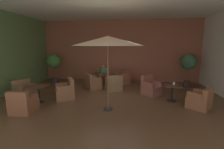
{
  "coord_description": "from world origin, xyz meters",
  "views": [
    {
      "loc": [
        0.96,
        -6.7,
        2.39
      ],
      "look_at": [
        0.0,
        0.4,
        1.06
      ],
      "focal_mm": 26.32,
      "sensor_mm": 36.0,
      "label": 1
    }
  ],
  "objects": [
    {
      "name": "armchair_front_right_east",
      "position": [
        -2.02,
        -0.05,
        0.33
      ],
      "size": [
        1.03,
        1.02,
        0.9
      ],
      "color": "brown",
      "rests_on": "ground_plane"
    },
    {
      "name": "armchair_mid_center_east",
      "position": [
        -0.06,
        1.51,
        0.32
      ],
      "size": [
        0.98,
        0.96,
        0.84
      ],
      "color": "brown",
      "rests_on": "ground_plane"
    },
    {
      "name": "iced_drink_cup",
      "position": [
        2.65,
        0.34,
        0.75
      ],
      "size": [
        0.08,
        0.08,
        0.11
      ],
      "primitive_type": "cylinder",
      "color": "white",
      "rests_on": "cafe_table_front_left"
    },
    {
      "name": "patio_umbrella_tall_red",
      "position": [
        0.05,
        -1.04,
        2.49
      ],
      "size": [
        2.47,
        2.47,
        2.67
      ],
      "color": "#2D2D2D",
      "rests_on": "ground_plane"
    },
    {
      "name": "wall_left_accent",
      "position": [
        -5.05,
        0.0,
        1.95
      ],
      "size": [
        0.08,
        8.08,
        3.91
      ],
      "primitive_type": "cube",
      "color": "#5F814B",
      "rests_on": "ground_plane"
    },
    {
      "name": "ceiling_slab",
      "position": [
        0.0,
        0.0,
        3.94
      ],
      "size": [
        10.18,
        8.08,
        0.06
      ],
      "primitive_type": "cube",
      "color": "silver",
      "rests_on": "wall_back_brick"
    },
    {
      "name": "armchair_mid_center_north",
      "position": [
        -1.25,
        1.78,
        0.31
      ],
      "size": [
        1.04,
        1.05,
        0.82
      ],
      "color": "brown",
      "rests_on": "ground_plane"
    },
    {
      "name": "cafe_table_front_right",
      "position": [
        -2.94,
        -0.61,
        0.52
      ],
      "size": [
        0.71,
        0.71,
        0.69
      ],
      "color": "black",
      "rests_on": "ground_plane"
    },
    {
      "name": "armchair_mid_center_west",
      "position": [
        -0.96,
        3.28,
        0.33
      ],
      "size": [
        0.99,
        1.0,
        0.86
      ],
      "color": "brown",
      "rests_on": "ground_plane"
    },
    {
      "name": "wall_back_brick",
      "position": [
        0.0,
        4.0,
        1.95
      ],
      "size": [
        10.18,
        0.08,
        3.91
      ],
      "primitive_type": "cube",
      "color": "#94533F",
      "rests_on": "ground_plane"
    },
    {
      "name": "potted_tree_left_corner",
      "position": [
        3.92,
        2.74,
        1.37
      ],
      "size": [
        0.86,
        0.86,
        1.87
      ],
      "color": "#3E2C2C",
      "rests_on": "ground_plane"
    },
    {
      "name": "patron_blue_shirt",
      "position": [
        -0.94,
        3.25,
        0.74
      ],
      "size": [
        0.45,
        0.4,
        0.65
      ],
      "color": "#486D52",
      "rests_on": "ground_plane"
    },
    {
      "name": "armchair_front_right_south",
      "position": [
        -3.91,
        -0.15,
        0.3
      ],
      "size": [
        0.98,
        1.02,
        0.81
      ],
      "color": "brown",
      "rests_on": "ground_plane"
    },
    {
      "name": "armchair_front_left_north",
      "position": [
        1.79,
        1.09,
        0.33
      ],
      "size": [
        1.05,
        1.05,
        0.91
      ],
      "color": "#8E4F45",
      "rests_on": "ground_plane"
    },
    {
      "name": "potted_tree_mid_left",
      "position": [
        -3.89,
        2.7,
        1.26
      ],
      "size": [
        0.84,
        0.84,
        1.81
      ],
      "color": "#3C2D32",
      "rests_on": "ground_plane"
    },
    {
      "name": "armchair_mid_center_south",
      "position": [
        0.28,
        3.05,
        0.32
      ],
      "size": [
        1.04,
        1.04,
        0.83
      ],
      "color": "brown",
      "rests_on": "ground_plane"
    },
    {
      "name": "ground_plane",
      "position": [
        0.0,
        0.0,
        -0.01
      ],
      "size": [
        10.18,
        8.08,
        0.02
      ],
      "primitive_type": "cube",
      "color": "brown"
    },
    {
      "name": "cafe_table_mid_center",
      "position": [
        -0.48,
        2.41,
        0.55
      ],
      "size": [
        0.81,
        0.81,
        0.69
      ],
      "color": "black",
      "rests_on": "ground_plane"
    },
    {
      "name": "armchair_front_left_east",
      "position": [
        3.45,
        -0.44,
        0.31
      ],
      "size": [
        1.02,
        1.01,
        0.81
      ],
      "color": "brown",
      "rests_on": "ground_plane"
    },
    {
      "name": "cafe_table_front_left",
      "position": [
        2.59,
        0.28,
        0.5
      ],
      "size": [
        0.66,
        0.66,
        0.69
      ],
      "color": "black",
      "rests_on": "ground_plane"
    },
    {
      "name": "armchair_front_right_north",
      "position": [
        -2.87,
        -1.69,
        0.31
      ],
      "size": [
        0.77,
        0.84,
        0.83
      ],
      "color": "brown",
      "rests_on": "ground_plane"
    }
  ]
}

